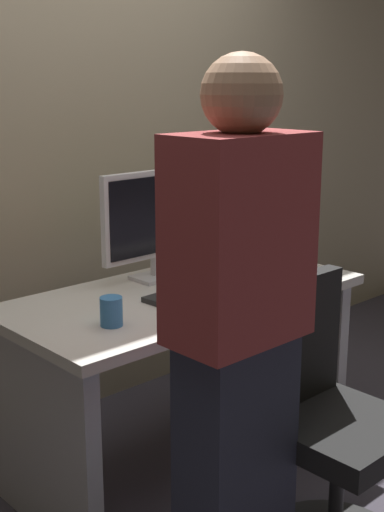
# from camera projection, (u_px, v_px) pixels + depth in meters

# --- Properties ---
(ground_plane) EXTENTS (9.00, 9.00, 0.00)m
(ground_plane) POSITION_uv_depth(u_px,v_px,m) (184.00, 461.00, 2.94)
(ground_plane) COLOR #3D3842
(wall_back) EXTENTS (6.40, 0.10, 3.00)m
(wall_back) POSITION_uv_depth(u_px,v_px,m) (67.00, 95.00, 3.12)
(wall_back) COLOR tan
(wall_back) RESTS_ON ground
(desk) EXTENTS (1.45, 0.71, 0.76)m
(desk) POSITION_uv_depth(u_px,v_px,m) (184.00, 346.00, 2.81)
(desk) COLOR beige
(desk) RESTS_ON ground
(office_chair) EXTENTS (0.52, 0.52, 0.94)m
(office_chair) POSITION_uv_depth(u_px,v_px,m) (325.00, 432.00, 2.31)
(office_chair) COLOR black
(office_chair) RESTS_ON ground
(person_at_desk) EXTENTS (0.40, 0.24, 1.64)m
(person_at_desk) POSITION_uv_depth(u_px,v_px,m) (237.00, 341.00, 1.99)
(person_at_desk) COLOR #262838
(person_at_desk) RESTS_ON ground
(monitor) EXTENTS (0.54, 0.14, 0.46)m
(monitor) POSITION_uv_depth(u_px,v_px,m) (156.00, 219.00, 2.85)
(monitor) COLOR silver
(monitor) RESTS_ON desk
(keyboard) EXTENTS (0.44, 0.15, 0.02)m
(keyboard) POSITION_uv_depth(u_px,v_px,m) (193.00, 291.00, 2.71)
(keyboard) COLOR #262626
(keyboard) RESTS_ON desk
(mouse) EXTENTS (0.06, 0.10, 0.03)m
(mouse) POSITION_uv_depth(u_px,v_px,m) (253.00, 275.00, 2.91)
(mouse) COLOR white
(mouse) RESTS_ON desk
(cup_near_keyboard) EXTENTS (0.08, 0.08, 0.10)m
(cup_near_keyboard) POSITION_uv_depth(u_px,v_px,m) (111.00, 311.00, 2.35)
(cup_near_keyboard) COLOR #3372B2
(cup_near_keyboard) RESTS_ON desk
(book_stack) EXTENTS (0.22, 0.18, 0.14)m
(book_stack) POSITION_uv_depth(u_px,v_px,m) (226.00, 247.00, 3.17)
(book_stack) COLOR #338C59
(book_stack) RESTS_ON desk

